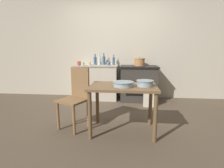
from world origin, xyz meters
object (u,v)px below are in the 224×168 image
(stove, at_px, (139,83))
(cup_right, at_px, (108,64))
(cup_mid_right, at_px, (83,64))
(mixing_bowl_large, at_px, (123,84))
(bottle_center_left, at_px, (95,61))
(mixing_bowl_small, at_px, (145,83))
(cup_center_right, at_px, (79,63))
(flour_sack, at_px, (149,97))
(chair, at_px, (76,96))
(bottle_mid_left, at_px, (99,60))
(bottle_far_left, at_px, (104,60))
(bottle_left, at_px, (114,61))
(work_table, at_px, (123,93))
(stock_pot, at_px, (139,62))
(cup_center, at_px, (89,64))

(stove, height_order, cup_right, cup_right)
(cup_mid_right, bearing_deg, mixing_bowl_large, -58.44)
(bottle_center_left, bearing_deg, cup_mid_right, -124.50)
(cup_mid_right, bearing_deg, cup_right, 15.22)
(mixing_bowl_small, relative_size, cup_center_right, 2.50)
(mixing_bowl_large, distance_m, cup_mid_right, 2.00)
(stove, height_order, flour_sack, stove)
(flour_sack, height_order, mixing_bowl_large, mixing_bowl_large)
(bottle_center_left, distance_m, cup_right, 0.41)
(chair, xyz_separation_m, cup_center_right, (-0.39, 1.56, 0.41))
(mixing_bowl_small, height_order, cup_right, cup_right)
(flour_sack, bearing_deg, bottle_mid_left, 153.65)
(flour_sack, relative_size, mixing_bowl_small, 1.70)
(mixing_bowl_small, bearing_deg, bottle_far_left, 114.12)
(mixing_bowl_large, height_order, bottle_left, bottle_left)
(chair, bearing_deg, bottle_mid_left, 112.59)
(bottle_far_left, bearing_deg, bottle_mid_left, -154.92)
(bottle_left, bearing_deg, mixing_bowl_small, -72.35)
(work_table, xyz_separation_m, bottle_center_left, (-0.80, 1.96, 0.37))
(bottle_far_left, bearing_deg, cup_mid_right, -144.89)
(mixing_bowl_small, height_order, cup_mid_right, cup_mid_right)
(cup_mid_right, relative_size, cup_right, 0.98)
(mixing_bowl_large, bearing_deg, flour_sack, 69.10)
(cup_center_right, bearing_deg, mixing_bowl_large, -56.51)
(bottle_far_left, xyz_separation_m, cup_mid_right, (-0.47, -0.33, -0.07))
(bottle_mid_left, bearing_deg, flour_sack, -26.35)
(bottle_left, xyz_separation_m, cup_center_right, (-0.83, -0.30, -0.05))
(stock_pot, distance_m, bottle_center_left, 1.14)
(mixing_bowl_large, bearing_deg, cup_center, 116.39)
(bottle_far_left, bearing_deg, flour_sack, -30.59)
(cup_center_right, bearing_deg, mixing_bowl_small, -49.17)
(stock_pot, height_order, cup_mid_right, stock_pot)
(stove, distance_m, cup_right, 0.90)
(bottle_mid_left, bearing_deg, stove, -6.53)
(mixing_bowl_large, bearing_deg, bottle_far_left, 105.87)
(flour_sack, xyz_separation_m, cup_mid_right, (-1.57, 0.32, 0.70))
(mixing_bowl_large, distance_m, cup_center_right, 2.09)
(bottle_mid_left, xyz_separation_m, bottle_center_left, (-0.12, 0.07, -0.01))
(cup_mid_right, bearing_deg, flour_sack, -11.64)
(stock_pot, xyz_separation_m, cup_center, (-1.24, -0.06, -0.04))
(stove, xyz_separation_m, bottle_center_left, (-1.12, 0.18, 0.54))
(flour_sack, bearing_deg, cup_right, 153.37)
(work_table, xyz_separation_m, flour_sack, (0.53, 1.30, -0.40))
(work_table, distance_m, stock_pot, 1.89)
(stock_pot, relative_size, bottle_mid_left, 0.94)
(chair, xyz_separation_m, cup_mid_right, (-0.28, 1.52, 0.40))
(cup_center_right, xyz_separation_m, cup_mid_right, (0.11, -0.04, -0.01))
(bottle_center_left, relative_size, cup_center, 3.15)
(bottle_mid_left, height_order, cup_mid_right, bottle_mid_left)
(mixing_bowl_small, distance_m, bottle_center_left, 2.29)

